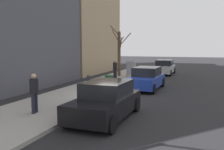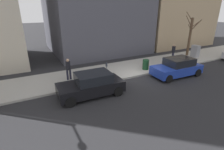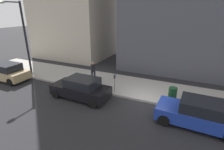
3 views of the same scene
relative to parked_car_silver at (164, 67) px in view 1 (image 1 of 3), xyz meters
name	(u,v)px [view 1 (image 1 of 3)]	position (x,y,z in m)	size (l,w,h in m)	color
ground_plane	(115,96)	(1.10, 12.88, -0.74)	(120.00, 120.00, 0.00)	#232326
sidewalk	(85,93)	(3.10, 12.88, -0.66)	(4.00, 36.00, 0.15)	#9E9B93
parked_car_silver	(164,67)	(0.00, 0.00, 0.00)	(1.98, 4.23, 1.52)	#B7B7BC
parked_car_blue	(146,79)	(-0.16, 9.89, 0.00)	(2.07, 4.27, 1.52)	#1E389E
parked_car_black	(106,101)	(-0.09, 17.44, 0.00)	(2.01, 4.24, 1.52)	black
parking_meter	(89,86)	(1.55, 15.57, 0.24)	(0.14, 0.10, 1.35)	slate
utility_box	(131,69)	(2.40, 4.49, 0.11)	(0.83, 0.61, 1.43)	#A8A399
bare_tree	(119,52)	(3.69, 4.12, 1.68)	(2.07, 2.26, 4.76)	brown
trash_bin	(109,82)	(2.00, 11.45, -0.14)	(0.56, 0.56, 0.90)	#14381E
pedestrian_near_meter	(115,69)	(3.10, 7.02, 0.35)	(0.36, 0.36, 1.66)	#1E1E2D
pedestrian_midblock	(34,91)	(2.84, 18.16, 0.35)	(0.36, 0.39, 1.66)	#1E1E2D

